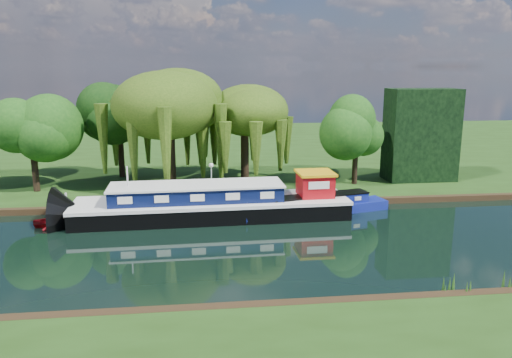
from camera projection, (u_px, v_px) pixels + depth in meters
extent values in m
plane|color=black|center=(208.00, 248.00, 29.05)|extent=(120.00, 120.00, 0.00)
cube|color=#1C380F|center=(202.00, 150.00, 61.94)|extent=(120.00, 52.00, 0.45)
cube|color=black|center=(212.00, 211.00, 34.70)|extent=(18.90, 4.71, 1.25)
cube|color=silver|center=(212.00, 201.00, 34.54)|extent=(19.00, 4.80, 0.23)
cube|color=#0A133B|center=(197.00, 193.00, 34.26)|extent=(11.73, 3.34, 0.99)
cube|color=silver|center=(197.00, 185.00, 34.14)|extent=(11.94, 3.55, 0.13)
cube|color=#9A0B11|center=(315.00, 185.00, 35.36)|extent=(2.36, 2.36, 1.57)
cube|color=gold|center=(315.00, 173.00, 35.17)|extent=(2.63, 2.63, 0.17)
cylinder|color=silver|center=(128.00, 184.00, 33.45)|extent=(0.10, 0.10, 2.50)
cube|color=navy|center=(319.00, 210.00, 35.71)|extent=(10.52, 4.11, 0.78)
cube|color=navy|center=(320.00, 200.00, 35.56)|extent=(7.38, 2.96, 0.65)
cube|color=black|center=(320.00, 195.00, 35.47)|extent=(7.49, 3.06, 0.09)
cube|color=silver|center=(288.00, 206.00, 34.02)|extent=(0.52, 0.16, 0.28)
cube|color=silver|center=(312.00, 203.00, 34.63)|extent=(0.52, 0.16, 0.28)
cube|color=silver|center=(336.00, 201.00, 35.24)|extent=(0.52, 0.16, 0.28)
cube|color=silver|center=(358.00, 198.00, 35.85)|extent=(0.52, 0.16, 0.28)
imported|color=#9A0B11|center=(61.00, 224.00, 33.37)|extent=(3.96, 3.30, 0.71)
cylinder|color=black|center=(171.00, 153.00, 41.78)|extent=(0.71, 0.71, 5.51)
ellipsoid|color=#27470F|center=(169.00, 105.00, 40.90)|extent=(7.70, 7.70, 4.97)
cylinder|color=black|center=(245.00, 157.00, 43.00)|extent=(0.64, 0.64, 4.52)
ellipsoid|color=#27470F|center=(245.00, 119.00, 42.28)|extent=(6.17, 6.17, 3.99)
cylinder|color=black|center=(34.00, 157.00, 39.77)|extent=(0.48, 0.48, 5.66)
ellipsoid|color=#164711|center=(31.00, 128.00, 39.26)|extent=(4.63, 4.63, 4.63)
cylinder|color=black|center=(121.00, 145.00, 45.04)|extent=(0.48, 0.48, 5.93)
ellipsoid|color=black|center=(119.00, 118.00, 44.50)|extent=(4.74, 4.74, 4.74)
cylinder|color=black|center=(355.00, 155.00, 42.40)|extent=(0.41, 0.41, 4.98)
ellipsoid|color=#164711|center=(356.00, 131.00, 41.95)|extent=(3.98, 3.98, 3.98)
cube|color=black|center=(421.00, 135.00, 43.75)|extent=(6.00, 3.00, 8.00)
cylinder|color=silver|center=(211.00, 181.00, 38.93)|extent=(0.10, 0.10, 2.20)
sphere|color=white|center=(211.00, 165.00, 38.65)|extent=(0.36, 0.36, 0.36)
cylinder|color=silver|center=(66.00, 200.00, 35.86)|extent=(0.16, 0.16, 1.00)
cylinder|color=silver|center=(151.00, 197.00, 36.53)|extent=(0.16, 0.16, 1.00)
cylinder|color=silver|center=(246.00, 194.00, 37.31)|extent=(0.16, 0.16, 1.00)
cylinder|color=silver|center=(324.00, 192.00, 37.98)|extent=(0.16, 0.16, 1.00)
cone|color=#234C14|center=(454.00, 286.00, 22.69)|extent=(1.20, 1.20, 1.10)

